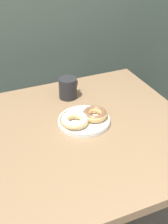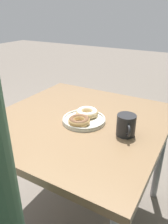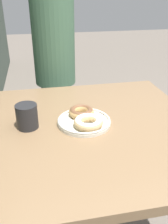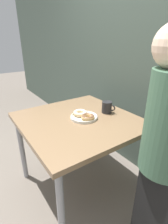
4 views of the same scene
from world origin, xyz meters
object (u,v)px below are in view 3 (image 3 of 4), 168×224
at_px(donut_plate, 85,119).
at_px(person_figure, 55,71).
at_px(coffee_mug, 27,116).
at_px(dining_table, 95,139).

height_order(donut_plate, person_figure, person_figure).
relative_size(coffee_mug, person_figure, 0.08).
relative_size(donut_plate, coffee_mug, 2.22).
height_order(dining_table, donut_plate, donut_plate).
bearing_deg(coffee_mug, person_figure, -14.40).
bearing_deg(dining_table, donut_plate, 70.70).
height_order(dining_table, person_figure, person_figure).
distance_m(dining_table, donut_plate, 0.12).
bearing_deg(person_figure, coffee_mug, 165.60).
bearing_deg(person_figure, dining_table, -171.85).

